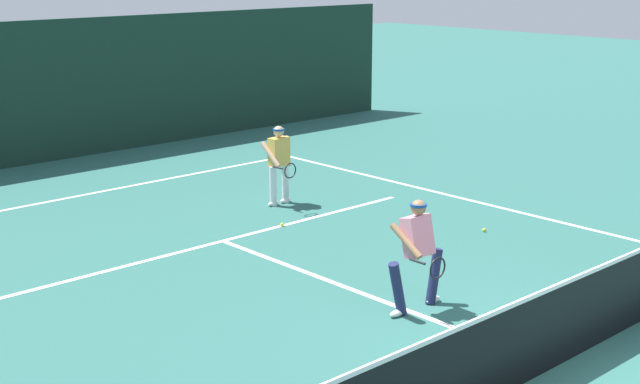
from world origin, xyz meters
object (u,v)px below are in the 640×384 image
Objects in this scene: player_near at (418,251)px; tennis_ball at (484,230)px; player_far at (279,162)px; tennis_ball_extra at (282,225)px.

player_near is 23.27× the size of tennis_ball.
player_near reaches higher than player_far.
player_near is 23.27× the size of tennis_ball_extra.
player_far is 4.11m from tennis_ball.
player_far is (2.09, 5.31, -0.00)m from player_near.
player_far reaches higher than tennis_ball_extra.
player_near reaches higher than tennis_ball.
player_far reaches higher than tennis_ball.
tennis_ball_extra is (-0.91, -1.14, -0.80)m from player_far.
tennis_ball is at bearing 108.20° from player_far.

